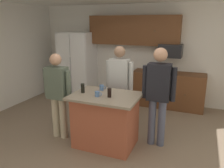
% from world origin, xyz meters
% --- Properties ---
extents(floor, '(7.04, 7.04, 0.00)m').
position_xyz_m(floor, '(0.00, 0.00, 0.00)').
color(floor, '#7F6B56').
rests_on(floor, ground).
extents(back_wall, '(6.40, 0.10, 2.60)m').
position_xyz_m(back_wall, '(0.00, 2.80, 1.30)').
color(back_wall, silver).
rests_on(back_wall, ground).
extents(cabinet_run_upper, '(2.40, 0.38, 0.75)m').
position_xyz_m(cabinet_run_upper, '(-0.40, 2.60, 1.93)').
color(cabinet_run_upper, brown).
extents(cabinet_run_lower, '(1.80, 0.63, 0.90)m').
position_xyz_m(cabinet_run_lower, '(0.60, 2.48, 0.45)').
color(cabinet_run_lower, brown).
rests_on(cabinet_run_lower, ground).
extents(refrigerator, '(0.94, 0.76, 1.86)m').
position_xyz_m(refrigerator, '(-2.00, 2.38, 0.93)').
color(refrigerator, white).
rests_on(refrigerator, ground).
extents(microwave_over_range, '(0.56, 0.40, 0.32)m').
position_xyz_m(microwave_over_range, '(0.60, 2.50, 1.45)').
color(microwave_over_range, black).
extents(kitchen_island, '(1.15, 0.85, 0.93)m').
position_xyz_m(kitchen_island, '(-0.12, 0.13, 0.47)').
color(kitchen_island, '#9E4C33').
rests_on(kitchen_island, ground).
extents(person_guest_left, '(0.57, 0.22, 1.69)m').
position_xyz_m(person_guest_left, '(-0.15, 0.90, 0.97)').
color(person_guest_left, tan).
rests_on(person_guest_left, ground).
extents(person_elder_center, '(0.57, 0.22, 1.60)m').
position_xyz_m(person_elder_center, '(-1.04, 0.06, 0.92)').
color(person_elder_center, tan).
rests_on(person_elder_center, ground).
extents(person_guest_by_door, '(0.57, 0.23, 1.73)m').
position_xyz_m(person_guest_by_door, '(0.71, 0.46, 1.01)').
color(person_guest_by_door, '#4C5166').
rests_on(person_guest_by_door, ground).
extents(mug_ceramic_white, '(0.12, 0.08, 0.09)m').
position_xyz_m(mug_ceramic_white, '(-0.21, 0.00, 0.98)').
color(mug_ceramic_white, '#4C6B99').
rests_on(mug_ceramic_white, kitchen_island).
extents(glass_short_whisky, '(0.07, 0.07, 0.15)m').
position_xyz_m(glass_short_whisky, '(-0.01, 0.05, 1.01)').
color(glass_short_whisky, black).
rests_on(glass_short_whisky, kitchen_island).
extents(tumbler_amber, '(0.07, 0.07, 0.16)m').
position_xyz_m(tumbler_amber, '(-0.54, 0.09, 1.02)').
color(tumbler_amber, black).
rests_on(tumbler_amber, kitchen_island).
extents(mug_blue_stoneware, '(0.12, 0.08, 0.10)m').
position_xyz_m(mug_blue_stoneware, '(-0.29, 0.35, 0.98)').
color(mug_blue_stoneware, '#4C6B99').
rests_on(mug_blue_stoneware, kitchen_island).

